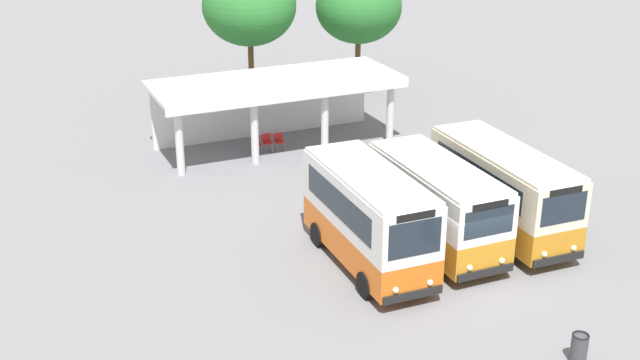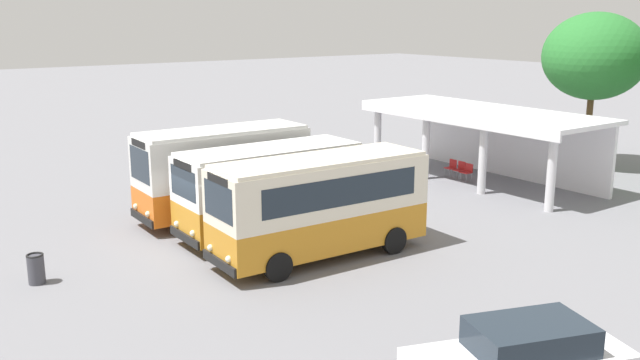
{
  "view_description": "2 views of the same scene",
  "coord_description": "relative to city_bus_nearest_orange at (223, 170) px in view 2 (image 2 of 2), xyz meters",
  "views": [
    {
      "loc": [
        -14.62,
        -20.09,
        13.62
      ],
      "look_at": [
        -2.43,
        7.42,
        1.29
      ],
      "focal_mm": 45.7,
      "sensor_mm": 36.0,
      "label": 1
    },
    {
      "loc": [
        20.25,
        -9.55,
        7.61
      ],
      "look_at": [
        -1.12,
        5.83,
        1.36
      ],
      "focal_mm": 38.81,
      "sensor_mm": 36.0,
      "label": 2
    }
  ],
  "objects": [
    {
      "name": "ground_plane",
      "position": [
        2.8,
        -2.47,
        -1.91
      ],
      "size": [
        180.0,
        180.0,
        0.0
      ],
      "primitive_type": "plane",
      "color": "slate"
    },
    {
      "name": "city_bus_nearest_orange",
      "position": [
        0.0,
        0.0,
        0.0
      ],
      "size": [
        2.46,
        6.69,
        3.48
      ],
      "color": "black",
      "rests_on": "ground"
    },
    {
      "name": "city_bus_second_in_row",
      "position": [
        2.91,
        0.32,
        -0.15
      ],
      "size": [
        2.48,
        6.71,
        3.18
      ],
      "color": "black",
      "rests_on": "ground"
    },
    {
      "name": "city_bus_middle_cream",
      "position": [
        5.82,
        0.38,
        -0.1
      ],
      "size": [
        2.5,
        7.29,
        3.28
      ],
      "color": "black",
      "rests_on": "ground"
    },
    {
      "name": "parked_car_flank",
      "position": [
        15.07,
        -1.27,
        -1.08
      ],
      "size": [
        3.16,
        4.89,
        1.62
      ],
      "color": "black",
      "rests_on": "ground"
    },
    {
      "name": "terminal_canopy",
      "position": [
        1.51,
        13.23,
        0.64
      ],
      "size": [
        11.87,
        4.61,
        3.4
      ],
      "color": "silver",
      "rests_on": "ground"
    },
    {
      "name": "waiting_chair_end_by_column",
      "position": [
        0.25,
        12.23,
        -1.39
      ],
      "size": [
        0.45,
        0.45,
        0.86
      ],
      "color": "slate",
      "rests_on": "ground"
    },
    {
      "name": "waiting_chair_second_from_end",
      "position": [
        0.81,
        12.23,
        -1.39
      ],
      "size": [
        0.45,
        0.45,
        0.86
      ],
      "color": "slate",
      "rests_on": "ground"
    },
    {
      "name": "waiting_chair_middle_seat",
      "position": [
        1.37,
        12.12,
        -1.39
      ],
      "size": [
        0.45,
        0.45,
        0.86
      ],
      "color": "slate",
      "rests_on": "ground"
    },
    {
      "name": "roadside_tree_behind_canopy",
      "position": [
        2.65,
        19.59,
        3.74
      ],
      "size": [
        5.12,
        5.12,
        7.84
      ],
      "color": "brown",
      "rests_on": "ground"
    },
    {
      "name": "litter_bin_apron",
      "position": [
        2.83,
        -7.66,
        -1.45
      ],
      "size": [
        0.49,
        0.49,
        0.9
      ],
      "color": "#3F3F47",
      "rests_on": "ground"
    }
  ]
}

